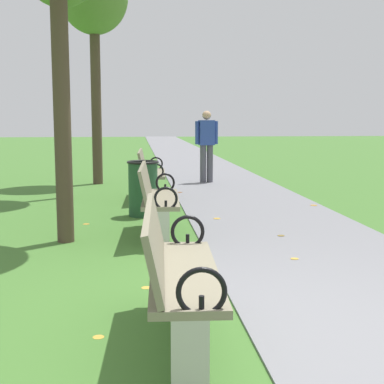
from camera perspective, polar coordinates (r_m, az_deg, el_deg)
name	(u,v)px	position (r m, az deg, el deg)	size (l,w,h in m)	color
ground_plane	(249,337)	(3.91, 5.93, -14.67)	(80.00, 80.00, 0.00)	#42722D
paved_walkway	(185,156)	(21.67, -0.71, 3.80)	(2.36, 44.00, 0.02)	slate
park_bench_1	(176,272)	(3.65, -1.67, -8.23)	(0.55, 1.62, 0.90)	gray
park_bench_2	(157,198)	(6.91, -3.69, -0.65)	(0.55, 1.62, 0.90)	gray
park_bench_3	(150,173)	(10.08, -4.39, 1.98)	(0.53, 1.62, 0.90)	gray
tree_4	(94,1)	(12.82, -10.12, 18.86)	(1.49, 1.49, 4.92)	#4C3D2D
pedestrian_walking	(207,142)	(12.53, 1.52, 5.15)	(0.53, 0.26, 1.62)	#4C4C56
trash_bin	(143,188)	(8.38, -5.09, 0.39)	(0.48, 0.48, 0.84)	#234C2D
scattered_leaves	(221,227)	(7.46, 3.01, -3.67)	(3.82, 7.20, 0.02)	gold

